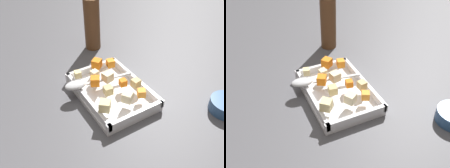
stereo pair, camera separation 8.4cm
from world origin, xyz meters
TOP-DOWN VIEW (x-y plane):
  - ground_plane at (0.00, 0.00)m, footprint 4.00×4.00m
  - baking_dish at (0.01, -0.00)m, footprint 0.30×0.20m
  - carrot_chunk_corner_nw at (-0.08, -0.06)m, footprint 0.03×0.03m
  - carrot_chunk_mid_right at (0.00, -0.04)m, footprint 0.03×0.03m
  - carrot_chunk_near_right at (0.05, 0.04)m, footprint 0.04×0.04m
  - carrot_chunk_mid_left at (0.14, -0.02)m, footprint 0.04×0.04m
  - carrot_chunk_corner_sw at (0.12, -0.06)m, footprint 0.03×0.03m
  - potato_chunk_heap_top at (0.05, -0.01)m, footprint 0.04×0.04m
  - potato_chunk_rim_edge at (-0.07, -0.01)m, footprint 0.04×0.04m
  - potato_chunk_center at (0.09, 0.02)m, footprint 0.03×0.03m
  - potato_chunk_far_left at (-0.01, 0.03)m, footprint 0.03×0.03m
  - potato_chunk_front_center at (-0.03, -0.07)m, footprint 0.03×0.03m
  - potato_chunk_near_left at (0.12, 0.07)m, footprint 0.03×0.03m
  - potato_chunk_under_handle at (-0.07, 0.07)m, footprint 0.05×0.05m
  - serving_spoon at (0.07, 0.09)m, footprint 0.06×0.24m
  - pepper_mill at (0.33, -0.10)m, footprint 0.07×0.07m

SIDE VIEW (x-z plane):
  - ground_plane at x=0.00m, z-range 0.00..0.00m
  - baking_dish at x=0.01m, z-range -0.01..0.03m
  - serving_spoon at x=0.07m, z-range 0.04..0.06m
  - carrot_chunk_mid_right at x=0.00m, z-range 0.04..0.06m
  - potato_chunk_near_left at x=0.12m, z-range 0.04..0.06m
  - potato_chunk_center at x=0.09m, z-range 0.04..0.06m
  - carrot_chunk_corner_nw at x=-0.08m, z-range 0.04..0.07m
  - potato_chunk_front_center at x=-0.03m, z-range 0.04..0.07m
  - carrot_chunk_corner_sw at x=0.12m, z-range 0.04..0.07m
  - potato_chunk_far_left at x=-0.01m, z-range 0.04..0.07m
  - carrot_chunk_near_right at x=0.05m, z-range 0.04..0.07m
  - potato_chunk_rim_edge at x=-0.07m, z-range 0.04..0.07m
  - potato_chunk_heap_top at x=0.05m, z-range 0.04..0.07m
  - carrot_chunk_mid_left at x=0.14m, z-range 0.04..0.07m
  - potato_chunk_under_handle at x=-0.07m, z-range 0.04..0.07m
  - pepper_mill at x=0.33m, z-range -0.01..0.23m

